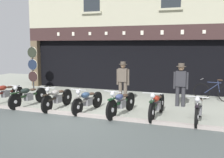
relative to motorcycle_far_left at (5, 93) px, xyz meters
name	(u,v)px	position (x,y,z in m)	size (l,w,h in m)	color
ground	(63,126)	(3.82, -1.86, -0.46)	(23.24, 22.00, 0.18)	#989C8F
shop_facade	(135,56)	(3.82, 6.14, 1.29)	(11.54, 4.42, 6.29)	black
motorcycle_far_left	(5,93)	(0.00, 0.00, 0.00)	(0.62, 1.96, 0.90)	black
motorcycle_left	(28,96)	(1.28, -0.17, -0.01)	(0.62, 2.03, 0.90)	black
motorcycle_center_left	(57,98)	(2.60, -0.19, 0.00)	(0.62, 1.99, 0.92)	black
motorcycle_center	(88,100)	(3.83, -0.16, -0.01)	(0.62, 1.93, 0.90)	black
motorcycle_center_right	(121,103)	(5.10, -0.19, 0.01)	(0.62, 2.08, 0.93)	black
motorcycle_right	(157,104)	(6.28, -0.04, 0.01)	(0.62, 2.10, 0.93)	black
motorcycle_far_right	(198,109)	(7.59, -0.11, 0.00)	(0.62, 1.98, 0.91)	black
salesman_left	(123,80)	(4.50, 1.86, 0.51)	(0.56, 0.34, 1.68)	brown
shopkeeper_center	(181,82)	(6.84, 1.83, 0.52)	(0.56, 0.37, 1.67)	#2D2D33
tyre_sign_pole	(33,65)	(-0.76, 2.89, 0.91)	(0.57, 0.06, 2.29)	#232328
advert_board_near	(172,61)	(6.16, 4.53, 1.18)	(0.78, 0.03, 1.06)	beige
leaning_bicycle	(214,92)	(8.09, 3.43, -0.04)	(1.70, 0.55, 0.95)	black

